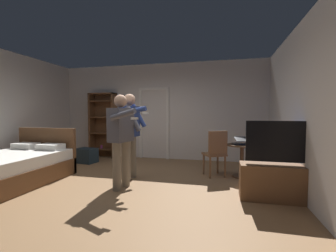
# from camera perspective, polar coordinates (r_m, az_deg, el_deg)

# --- Properties ---
(ground_plane) EXTENTS (6.77, 6.77, 0.00)m
(ground_plane) POSITION_cam_1_polar(r_m,az_deg,el_deg) (4.50, -12.14, -14.38)
(ground_plane) COLOR olive
(wall_back) EXTENTS (6.40, 0.12, 2.84)m
(wall_back) POSITION_cam_1_polar(r_m,az_deg,el_deg) (6.89, -2.17, 3.68)
(wall_back) COLOR silver
(wall_back) RESTS_ON ground_plane
(wall_right) EXTENTS (0.12, 5.66, 2.84)m
(wall_right) POSITION_cam_1_polar(r_m,az_deg,el_deg) (4.06, 31.76, 3.66)
(wall_right) COLOR silver
(wall_right) RESTS_ON ground_plane
(doorway_frame) EXTENTS (0.93, 0.08, 2.13)m
(doorway_frame) POSITION_cam_1_polar(r_m,az_deg,el_deg) (6.86, -3.52, 2.03)
(doorway_frame) COLOR white
(doorway_frame) RESTS_ON ground_plane
(bed) EXTENTS (1.48, 1.97, 1.02)m
(bed) POSITION_cam_1_polar(r_m,az_deg,el_deg) (5.43, -34.17, -8.52)
(bed) COLOR brown
(bed) RESTS_ON ground_plane
(bookshelf) EXTENTS (0.84, 0.32, 1.98)m
(bookshelf) POSITION_cam_1_polar(r_m,az_deg,el_deg) (7.37, -15.88, 0.72)
(bookshelf) COLOR brown
(bookshelf) RESTS_ON ground_plane
(tv_flatscreen) EXTENTS (1.25, 0.40, 1.24)m
(tv_flatscreen) POSITION_cam_1_polar(r_m,az_deg,el_deg) (4.01, 26.68, -11.51)
(tv_flatscreen) COLOR brown
(tv_flatscreen) RESTS_ON ground_plane
(side_table) EXTENTS (0.63, 0.63, 0.70)m
(side_table) POSITION_cam_1_polar(r_m,az_deg,el_deg) (5.10, 18.04, -6.95)
(side_table) COLOR #4C331E
(side_table) RESTS_ON ground_plane
(laptop) EXTENTS (0.40, 0.40, 0.17)m
(laptop) POSITION_cam_1_polar(r_m,az_deg,el_deg) (5.01, 17.93, -3.86)
(laptop) COLOR black
(laptop) RESTS_ON side_table
(bottle_on_table) EXTENTS (0.06, 0.06, 0.29)m
(bottle_on_table) POSITION_cam_1_polar(r_m,az_deg,el_deg) (4.98, 19.79, -3.13)
(bottle_on_table) COLOR #332C0E
(bottle_on_table) RESTS_ON side_table
(wooden_chair) EXTENTS (0.57, 0.57, 0.99)m
(wooden_chair) POSITION_cam_1_polar(r_m,az_deg,el_deg) (4.97, 11.89, -6.26)
(wooden_chair) COLOR brown
(wooden_chair) RESTS_ON ground_plane
(person_blue_shirt) EXTENTS (0.65, 0.71, 1.69)m
(person_blue_shirt) POSITION_cam_1_polar(r_m,az_deg,el_deg) (4.15, -11.61, -2.00)
(person_blue_shirt) COLOR gray
(person_blue_shirt) RESTS_ON ground_plane
(person_striped_shirt) EXTENTS (0.65, 0.61, 1.75)m
(person_striped_shirt) POSITION_cam_1_polar(r_m,az_deg,el_deg) (4.72, -9.45, -0.95)
(person_striped_shirt) COLOR gray
(person_striped_shirt) RESTS_ON ground_plane
(suitcase_dark) EXTENTS (0.57, 0.46, 0.40)m
(suitcase_dark) POSITION_cam_1_polar(r_m,az_deg,el_deg) (6.69, -19.75, -6.97)
(suitcase_dark) COLOR #1E2D38
(suitcase_dark) RESTS_ON ground_plane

